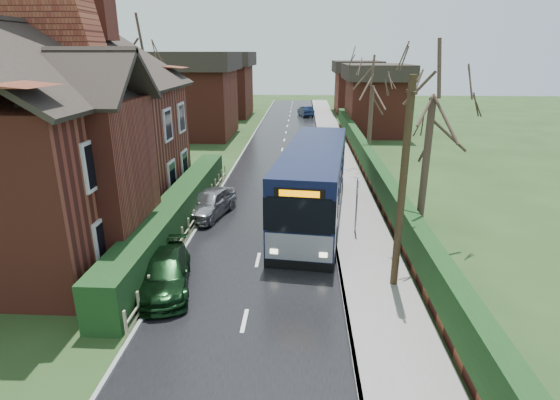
# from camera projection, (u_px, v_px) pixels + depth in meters

# --- Properties ---
(ground) EXTENTS (140.00, 140.00, 0.00)m
(ground) POSITION_uv_depth(u_px,v_px,m) (252.00, 287.00, 14.83)
(ground) COLOR #2E4C20
(ground) RESTS_ON ground
(road) EXTENTS (6.00, 100.00, 0.02)m
(road) POSITION_uv_depth(u_px,v_px,m) (272.00, 195.00, 24.28)
(road) COLOR black
(road) RESTS_ON ground
(pavement) EXTENTS (2.50, 100.00, 0.14)m
(pavement) POSITION_uv_depth(u_px,v_px,m) (349.00, 195.00, 24.06)
(pavement) COLOR slate
(pavement) RESTS_ON ground
(kerb_right) EXTENTS (0.12, 100.00, 0.14)m
(kerb_right) POSITION_uv_depth(u_px,v_px,m) (327.00, 195.00, 24.12)
(kerb_right) COLOR gray
(kerb_right) RESTS_ON ground
(kerb_left) EXTENTS (0.12, 100.00, 0.10)m
(kerb_left) POSITION_uv_depth(u_px,v_px,m) (218.00, 194.00, 24.42)
(kerb_left) COLOR gray
(kerb_left) RESTS_ON ground
(front_hedge) EXTENTS (1.20, 16.00, 1.60)m
(front_hedge) POSITION_uv_depth(u_px,v_px,m) (177.00, 212.00, 19.49)
(front_hedge) COLOR black
(front_hedge) RESTS_ON ground
(picket_fence) EXTENTS (0.10, 16.00, 0.90)m
(picket_fence) POSITION_uv_depth(u_px,v_px,m) (195.00, 219.00, 19.57)
(picket_fence) COLOR #948B64
(picket_fence) RESTS_ON ground
(right_wall_hedge) EXTENTS (0.60, 50.00, 1.80)m
(right_wall_hedge) POSITION_uv_depth(u_px,v_px,m) (378.00, 179.00, 23.68)
(right_wall_hedge) COLOR maroon
(right_wall_hedge) RESTS_ON ground
(brick_house) EXTENTS (9.30, 14.60, 10.30)m
(brick_house) POSITION_uv_depth(u_px,v_px,m) (56.00, 132.00, 18.36)
(brick_house) COLOR maroon
(brick_house) RESTS_ON ground
(bus) EXTENTS (3.85, 11.50, 3.43)m
(bus) POSITION_uv_depth(u_px,v_px,m) (314.00, 183.00, 20.60)
(bus) COLOR black
(bus) RESTS_ON ground
(car_silver) EXTENTS (2.43, 4.09, 1.30)m
(car_silver) POSITION_uv_depth(u_px,v_px,m) (210.00, 203.00, 21.10)
(car_silver) COLOR #A1A0A5
(car_silver) RESTS_ON ground
(car_green) EXTENTS (2.46, 4.26, 1.16)m
(car_green) POSITION_uv_depth(u_px,v_px,m) (165.00, 273.00, 14.58)
(car_green) COLOR black
(car_green) RESTS_ON ground
(car_distant) EXTENTS (2.16, 3.97, 1.24)m
(car_distant) POSITION_uv_depth(u_px,v_px,m) (306.00, 111.00, 53.96)
(car_distant) COLOR #101C32
(car_distant) RESTS_ON ground
(bus_stop_sign) EXTENTS (0.07, 0.38, 2.55)m
(bus_stop_sign) POSITION_uv_depth(u_px,v_px,m) (357.00, 198.00, 18.60)
(bus_stop_sign) COLOR slate
(bus_stop_sign) RESTS_ON ground
(telegraph_pole) EXTENTS (0.24, 0.90, 6.96)m
(telegraph_pole) POSITION_uv_depth(u_px,v_px,m) (402.00, 188.00, 13.71)
(telegraph_pole) COLOR black
(telegraph_pole) RESTS_ON ground
(tree_right_near) EXTENTS (3.94, 3.94, 8.50)m
(tree_right_near) POSITION_uv_depth(u_px,v_px,m) (434.00, 87.00, 16.16)
(tree_right_near) COLOR #382921
(tree_right_near) RESTS_ON ground
(tree_right_far) EXTENTS (4.04, 4.04, 7.80)m
(tree_right_far) POSITION_uv_depth(u_px,v_px,m) (373.00, 80.00, 28.59)
(tree_right_far) COLOR #3E2F24
(tree_right_far) RESTS_ON ground
(tree_house_side) EXTENTS (4.54, 4.54, 10.32)m
(tree_house_side) POSITION_uv_depth(u_px,v_px,m) (139.00, 50.00, 26.48)
(tree_house_side) COLOR #392E21
(tree_house_side) RESTS_ON ground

